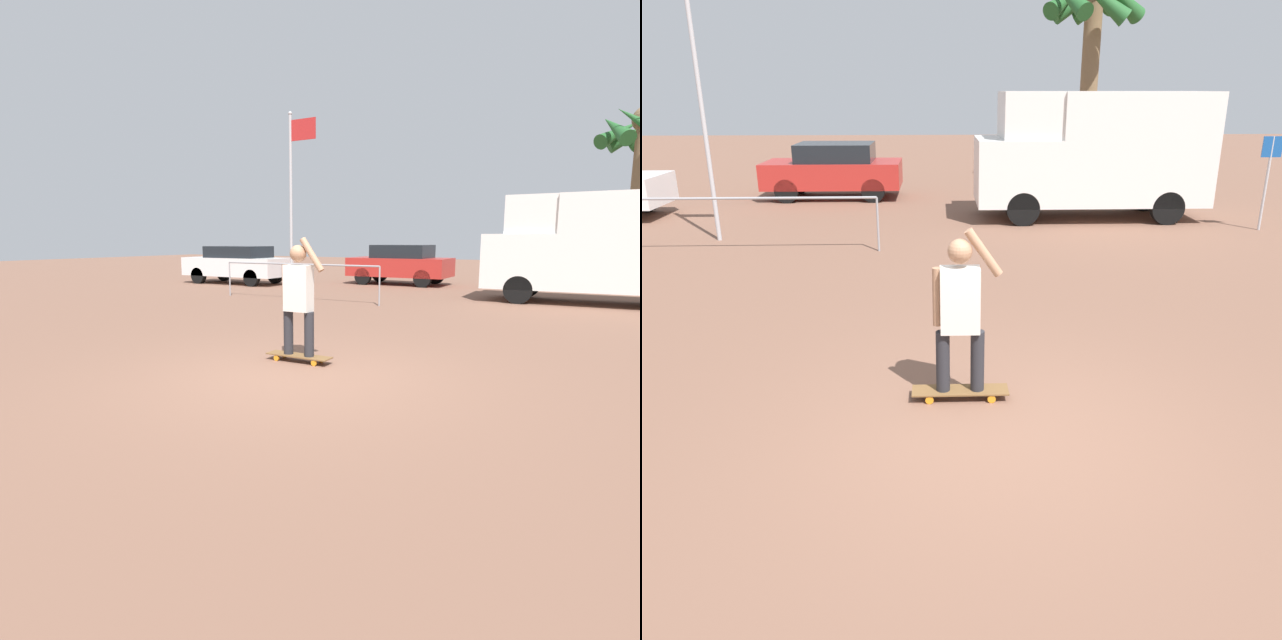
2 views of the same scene
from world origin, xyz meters
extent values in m
plane|color=brown|center=(0.00, 0.00, 0.00)|extent=(80.00, 80.00, 0.00)
cube|color=brown|center=(-0.39, 0.70, 0.09)|extent=(0.99, 0.26, 0.02)
cylinder|color=orange|center=(-0.70, 0.59, 0.04)|extent=(0.08, 0.03, 0.08)
cylinder|color=orange|center=(-0.70, 0.80, 0.04)|extent=(0.08, 0.03, 0.08)
cylinder|color=orange|center=(-0.07, 0.59, 0.04)|extent=(0.08, 0.03, 0.08)
cylinder|color=orange|center=(-0.07, 0.80, 0.04)|extent=(0.08, 0.03, 0.08)
cylinder|color=#28282D|center=(-0.56, 0.70, 0.42)|extent=(0.14, 0.14, 0.64)
cylinder|color=#28282D|center=(-0.21, 0.70, 0.42)|extent=(0.14, 0.14, 0.64)
cube|color=silver|center=(-0.39, 0.70, 1.07)|extent=(0.39, 0.22, 0.66)
sphere|color=#A37556|center=(-0.39, 0.70, 1.56)|extent=(0.24, 0.24, 0.24)
cylinder|color=#A37556|center=(-0.61, 0.70, 1.11)|extent=(0.09, 0.09, 0.58)
cylinder|color=#A37556|center=(-0.16, 0.70, 1.54)|extent=(0.38, 0.09, 0.48)
cylinder|color=black|center=(1.38, 9.35, 0.38)|extent=(0.77, 0.28, 0.77)
cylinder|color=black|center=(1.38, 11.13, 0.38)|extent=(0.77, 0.28, 0.77)
cylinder|color=black|center=(4.78, 9.35, 0.38)|extent=(0.77, 0.28, 0.77)
cylinder|color=black|center=(4.78, 11.13, 0.38)|extent=(0.77, 0.28, 0.77)
cube|color=white|center=(1.30, 10.24, 1.15)|extent=(1.92, 2.06, 1.52)
cube|color=black|center=(0.91, 10.24, 1.45)|extent=(0.04, 1.75, 0.76)
cube|color=white|center=(4.04, 10.24, 1.67)|extent=(3.56, 2.06, 2.56)
cube|color=white|center=(1.59, 10.24, 2.43)|extent=(1.34, 1.90, 1.04)
cylinder|color=black|center=(-4.81, 12.63, 0.33)|extent=(0.66, 0.22, 0.66)
cylinder|color=black|center=(-4.81, 14.32, 0.33)|extent=(0.66, 0.22, 0.66)
cylinder|color=black|center=(-2.40, 12.63, 0.33)|extent=(0.66, 0.22, 0.66)
cylinder|color=black|center=(-2.40, 14.32, 0.33)|extent=(0.66, 0.22, 0.66)
cube|color=#B22823|center=(-3.60, 13.48, 0.69)|extent=(3.88, 1.91, 0.72)
cube|color=black|center=(-3.51, 13.48, 1.30)|extent=(2.13, 1.68, 0.50)
cylinder|color=black|center=(-8.14, 11.41, 0.32)|extent=(0.64, 0.22, 0.64)
cylinder|color=brown|center=(4.30, 16.11, 2.95)|extent=(0.55, 0.55, 5.90)
cone|color=#235B28|center=(4.78, 16.99, 5.64)|extent=(2.06, 1.47, 1.36)
cone|color=#235B28|center=(4.11, 17.09, 5.64)|extent=(2.10, 0.94, 1.39)
cylinder|color=#B7B7BC|center=(-5.22, 8.07, 2.73)|extent=(0.09, 0.09, 5.46)
cylinder|color=#B7B7BC|center=(6.67, 8.63, 1.02)|extent=(0.06, 0.06, 2.04)
cube|color=#19519E|center=(6.67, 8.61, 1.82)|extent=(0.44, 0.02, 0.44)
cylinder|color=#99999E|center=(-4.30, 6.99, 1.05)|extent=(5.07, 0.05, 0.05)
cylinder|color=#99999E|center=(-1.76, 6.99, 0.53)|extent=(0.04, 0.04, 1.05)
camera|label=1|loc=(3.33, -5.29, 1.75)|focal=28.00mm
camera|label=2|loc=(-0.59, -5.06, 3.00)|focal=35.00mm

